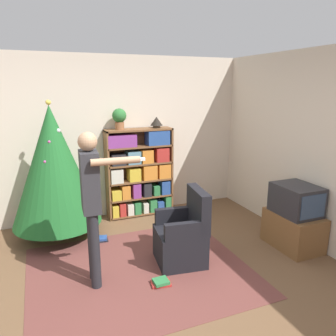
{
  "coord_description": "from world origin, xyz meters",
  "views": [
    {
      "loc": [
        -1.05,
        -2.92,
        2.11
      ],
      "look_at": [
        0.54,
        1.03,
        1.05
      ],
      "focal_mm": 35.0,
      "sensor_mm": 36.0,
      "label": 1
    }
  ],
  "objects_px": {
    "bookshelf": "(140,172)",
    "armchair": "(183,237)",
    "standing_person": "(92,197)",
    "table_lamp": "(156,122)",
    "christmas_tree": "(54,166)",
    "television": "(296,200)",
    "potted_plant": "(119,117)"
  },
  "relations": [
    {
      "from": "television",
      "to": "potted_plant",
      "type": "height_order",
      "value": "potted_plant"
    },
    {
      "from": "bookshelf",
      "to": "armchair",
      "type": "height_order",
      "value": "bookshelf"
    },
    {
      "from": "christmas_tree",
      "to": "standing_person",
      "type": "distance_m",
      "value": 1.39
    },
    {
      "from": "bookshelf",
      "to": "christmas_tree",
      "type": "xyz_separation_m",
      "value": [
        -1.35,
        -0.38,
        0.31
      ]
    },
    {
      "from": "television",
      "to": "potted_plant",
      "type": "bearing_deg",
      "value": 134.45
    },
    {
      "from": "standing_person",
      "to": "table_lamp",
      "type": "height_order",
      "value": "standing_person"
    },
    {
      "from": "armchair",
      "to": "christmas_tree",
      "type": "bearing_deg",
      "value": -126.15
    },
    {
      "from": "table_lamp",
      "to": "potted_plant",
      "type": "bearing_deg",
      "value": -180.0
    },
    {
      "from": "television",
      "to": "standing_person",
      "type": "xyz_separation_m",
      "value": [
        -2.61,
        0.16,
        0.33
      ]
    },
    {
      "from": "armchair",
      "to": "standing_person",
      "type": "relative_size",
      "value": 0.55
    },
    {
      "from": "armchair",
      "to": "television",
      "type": "bearing_deg",
      "value": 89.91
    },
    {
      "from": "armchair",
      "to": "potted_plant",
      "type": "relative_size",
      "value": 2.8
    },
    {
      "from": "television",
      "to": "table_lamp",
      "type": "distance_m",
      "value": 2.44
    },
    {
      "from": "christmas_tree",
      "to": "potted_plant",
      "type": "relative_size",
      "value": 5.91
    },
    {
      "from": "bookshelf",
      "to": "armchair",
      "type": "bearing_deg",
      "value": -89.31
    },
    {
      "from": "bookshelf",
      "to": "armchair",
      "type": "relative_size",
      "value": 1.58
    },
    {
      "from": "table_lamp",
      "to": "christmas_tree",
      "type": "bearing_deg",
      "value": -166.76
    },
    {
      "from": "television",
      "to": "armchair",
      "type": "xyz_separation_m",
      "value": [
        -1.53,
        0.21,
        -0.35
      ]
    },
    {
      "from": "christmas_tree",
      "to": "armchair",
      "type": "distance_m",
      "value": 2.03
    },
    {
      "from": "potted_plant",
      "to": "table_lamp",
      "type": "xyz_separation_m",
      "value": [
        0.61,
        0.0,
        -0.09
      ]
    },
    {
      "from": "bookshelf",
      "to": "armchair",
      "type": "distance_m",
      "value": 1.73
    },
    {
      "from": "bookshelf",
      "to": "christmas_tree",
      "type": "relative_size",
      "value": 0.75
    },
    {
      "from": "armchair",
      "to": "potted_plant",
      "type": "xyz_separation_m",
      "value": [
        -0.33,
        1.7,
        1.32
      ]
    },
    {
      "from": "standing_person",
      "to": "potted_plant",
      "type": "bearing_deg",
      "value": 160.27
    },
    {
      "from": "standing_person",
      "to": "christmas_tree",
      "type": "bearing_deg",
      "value": -164.45
    },
    {
      "from": "christmas_tree",
      "to": "potted_plant",
      "type": "bearing_deg",
      "value": 20.53
    },
    {
      "from": "television",
      "to": "bookshelf",
      "type": "bearing_deg",
      "value": 129.45
    },
    {
      "from": "standing_person",
      "to": "table_lamp",
      "type": "distance_m",
      "value": 2.28
    },
    {
      "from": "armchair",
      "to": "table_lamp",
      "type": "xyz_separation_m",
      "value": [
        0.28,
        1.7,
        1.23
      ]
    },
    {
      "from": "bookshelf",
      "to": "standing_person",
      "type": "height_order",
      "value": "standing_person"
    },
    {
      "from": "bookshelf",
      "to": "christmas_tree",
      "type": "height_order",
      "value": "christmas_tree"
    },
    {
      "from": "potted_plant",
      "to": "standing_person",
      "type": "bearing_deg",
      "value": -113.09
    }
  ]
}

